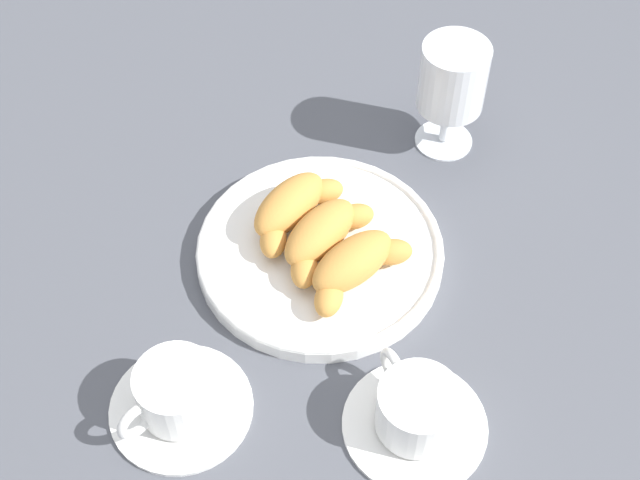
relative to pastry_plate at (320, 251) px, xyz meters
name	(u,v)px	position (x,y,z in m)	size (l,w,h in m)	color
ground_plane	(304,248)	(0.01, -0.02, -0.01)	(2.20, 2.20, 0.00)	#4C4F56
pastry_plate	(320,251)	(0.00, 0.00, 0.00)	(0.26, 0.26, 0.02)	white
croissant_large	(292,207)	(0.02, -0.04, 0.03)	(0.12, 0.11, 0.04)	#CC893D
croissant_small	(322,235)	(0.00, 0.00, 0.03)	(0.12, 0.11, 0.04)	#CC893D
croissant_extra	(355,265)	(-0.02, 0.05, 0.03)	(0.12, 0.10, 0.04)	#CC893D
coffee_cup_near	(177,396)	(0.18, 0.14, 0.01)	(0.14, 0.14, 0.06)	white
coffee_cup_far	(416,412)	(-0.03, 0.21, 0.01)	(0.14, 0.14, 0.06)	white
juice_glass_left	(453,81)	(-0.19, -0.13, 0.08)	(0.08, 0.08, 0.14)	white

